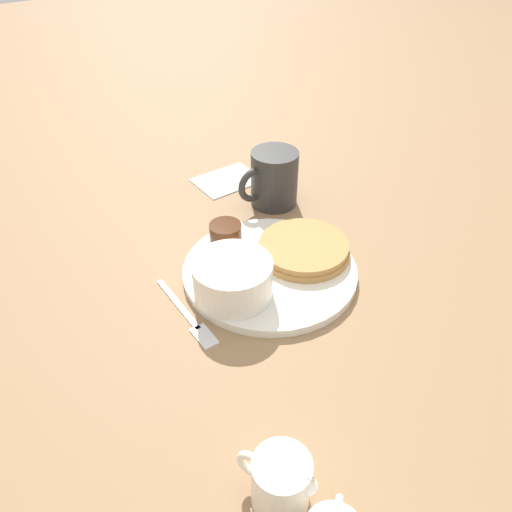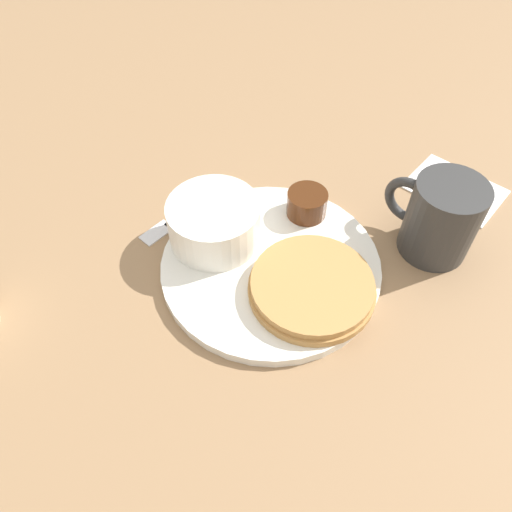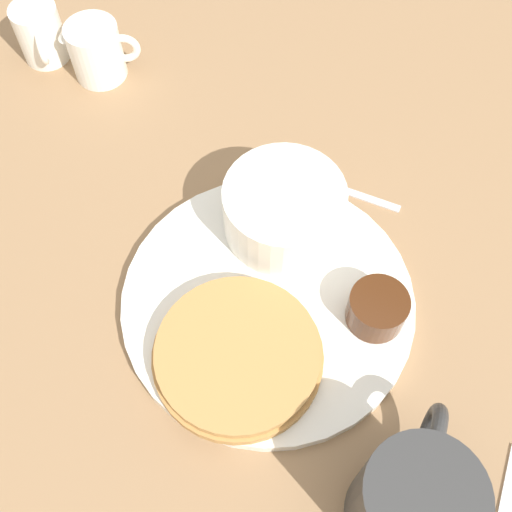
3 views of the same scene
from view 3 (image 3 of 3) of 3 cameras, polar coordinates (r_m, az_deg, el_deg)
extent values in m
plane|color=#93704C|center=(0.54, 1.06, -4.36)|extent=(4.00, 4.00, 0.00)
cylinder|color=white|center=(0.53, 1.07, -4.09)|extent=(0.24, 0.24, 0.01)
cylinder|color=#B78447|center=(0.50, -2.05, -8.79)|extent=(0.13, 0.13, 0.01)
cylinder|color=#B78447|center=(0.49, -2.09, -8.43)|extent=(0.13, 0.13, 0.01)
cylinder|color=white|center=(0.54, 2.48, 4.15)|extent=(0.10, 0.10, 0.05)
cylinder|color=white|center=(0.52, 2.57, 5.42)|extent=(0.08, 0.08, 0.01)
cylinder|color=#47230F|center=(0.51, 10.71, -4.64)|extent=(0.05, 0.05, 0.03)
cylinder|color=white|center=(0.56, 4.19, 4.77)|extent=(0.04, 0.04, 0.03)
sphere|color=white|center=(0.54, 4.31, 5.84)|extent=(0.02, 0.02, 0.02)
cylinder|color=#333333|center=(0.46, 13.68, -20.78)|extent=(0.08, 0.08, 0.09)
torus|color=#333333|center=(0.46, 15.05, -15.92)|extent=(0.06, 0.01, 0.06)
cylinder|color=white|center=(0.69, -14.02, 17.23)|extent=(0.05, 0.05, 0.06)
torus|color=white|center=(0.68, -11.66, 17.62)|extent=(0.02, 0.03, 0.03)
cone|color=white|center=(0.68, -16.54, 18.50)|extent=(0.02, 0.02, 0.01)
cylinder|color=white|center=(0.72, -18.63, 18.27)|extent=(0.05, 0.05, 0.06)
torus|color=white|center=(0.70, -18.48, 17.14)|extent=(0.03, 0.03, 0.03)
cube|color=silver|center=(0.60, 7.72, 5.90)|extent=(0.01, 0.11, 0.00)
cube|color=silver|center=(0.61, 1.55, 8.05)|extent=(0.02, 0.04, 0.00)
camera|label=1|loc=(0.73, -35.17, 52.46)|focal=35.00mm
camera|label=2|loc=(0.35, -71.55, 14.71)|focal=35.00mm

